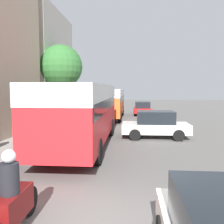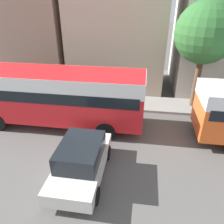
# 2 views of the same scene
# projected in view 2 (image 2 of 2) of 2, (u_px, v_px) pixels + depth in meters

# --- Properties ---
(building_midblock) EXTENTS (5.01, 6.82, 12.20)m
(building_midblock) POSITION_uv_depth(u_px,v_px,m) (118.00, 1.00, 15.17)
(building_midblock) COLOR #BCAD93
(building_midblock) RESTS_ON ground_plane
(bus_lead) EXTENTS (2.56, 9.48, 3.05)m
(bus_lead) POSITION_uv_depth(u_px,v_px,m) (55.00, 91.00, 11.52)
(bus_lead) COLOR red
(bus_lead) RESTS_ON ground_plane
(car_crossing) EXTENTS (3.84, 1.82, 1.57)m
(car_crossing) POSITION_uv_depth(u_px,v_px,m) (81.00, 160.00, 8.44)
(car_crossing) COLOR silver
(car_crossing) RESTS_ON ground_plane
(pedestrian_near_curb) EXTENTS (0.42, 0.42, 1.69)m
(pedestrian_near_curb) POSITION_uv_depth(u_px,v_px,m) (47.00, 81.00, 15.66)
(pedestrian_near_curb) COLOR #232838
(pedestrian_near_curb) RESTS_ON sidewalk
(street_tree) EXTENTS (3.45, 3.45, 6.20)m
(street_tree) POSITION_uv_depth(u_px,v_px,m) (206.00, 33.00, 12.10)
(street_tree) COLOR brown
(street_tree) RESTS_ON sidewalk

